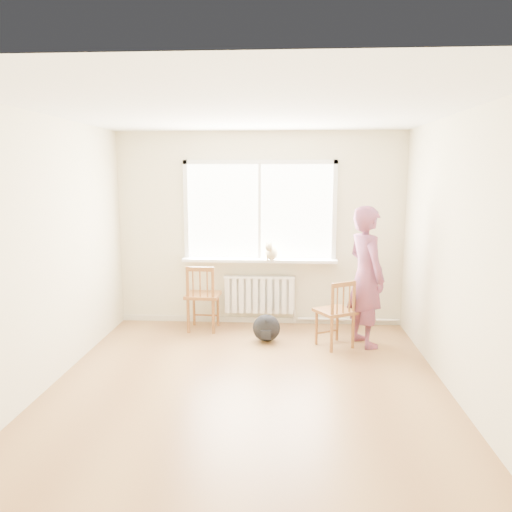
% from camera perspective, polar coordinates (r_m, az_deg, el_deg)
% --- Properties ---
extents(floor, '(4.50, 4.50, 0.00)m').
position_cam_1_polar(floor, '(5.17, -0.98, -14.88)').
color(floor, '#996D3F').
rests_on(floor, ground).
extents(ceiling, '(4.50, 4.50, 0.00)m').
position_cam_1_polar(ceiling, '(4.74, -1.07, 16.34)').
color(ceiling, white).
rests_on(ceiling, back_wall).
extents(back_wall, '(4.00, 0.01, 2.70)m').
position_cam_1_polar(back_wall, '(7.00, 0.43, 3.06)').
color(back_wall, beige).
rests_on(back_wall, ground).
extents(window, '(2.12, 0.05, 1.42)m').
position_cam_1_polar(window, '(6.95, 0.43, 5.60)').
color(window, white).
rests_on(window, back_wall).
extents(windowsill, '(2.15, 0.22, 0.04)m').
position_cam_1_polar(windowsill, '(6.95, 0.38, -0.48)').
color(windowsill, white).
rests_on(windowsill, back_wall).
extents(radiator, '(1.00, 0.12, 0.55)m').
position_cam_1_polar(radiator, '(7.07, 0.38, -4.38)').
color(radiator, white).
rests_on(radiator, back_wall).
extents(heating_pipe, '(1.40, 0.04, 0.04)m').
position_cam_1_polar(heating_pipe, '(7.24, 10.40, -7.15)').
color(heating_pipe, silver).
rests_on(heating_pipe, back_wall).
extents(baseboard, '(4.00, 0.03, 0.08)m').
position_cam_1_polar(baseboard, '(7.25, 0.41, -7.30)').
color(baseboard, beige).
rests_on(baseboard, ground).
extents(chair_left, '(0.47, 0.45, 0.91)m').
position_cam_1_polar(chair_left, '(6.83, -6.15, -4.76)').
color(chair_left, '#97542C').
rests_on(chair_left, floor).
extents(chair_right, '(0.57, 0.56, 0.85)m').
position_cam_1_polar(chair_right, '(6.22, 9.27, -6.53)').
color(chair_right, '#97542C').
rests_on(chair_right, floor).
extents(person, '(0.63, 0.75, 1.74)m').
position_cam_1_polar(person, '(6.30, 12.47, -2.30)').
color(person, '#BF3F5E').
rests_on(person, floor).
extents(cat, '(0.24, 0.39, 0.27)m').
position_cam_1_polar(cat, '(6.84, 1.77, 0.44)').
color(cat, '#D0BA8D').
rests_on(cat, windowsill).
extents(backpack, '(0.36, 0.28, 0.35)m').
position_cam_1_polar(backpack, '(6.44, 1.20, -8.22)').
color(backpack, black).
rests_on(backpack, floor).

